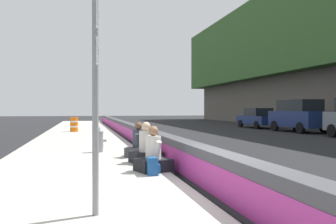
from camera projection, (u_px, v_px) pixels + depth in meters
name	position (u px, v px, depth m)	size (l,w,h in m)	color
ground_plane	(222.00, 199.00, 6.57)	(160.00, 160.00, 0.00)	#232326
sidewalk_strip	(72.00, 204.00, 5.96)	(80.00, 4.40, 0.14)	#B5B2A8
jersey_barrier	(221.00, 175.00, 6.57)	(76.00, 0.45, 0.85)	#47474C
route_sign_post	(96.00, 67.00, 5.06)	(0.44, 0.09, 3.60)	gray
fire_hydrant	(100.00, 139.00, 12.49)	(0.26, 0.46, 0.88)	gray
seated_person_foreground	(153.00, 157.00, 8.68)	(0.86, 0.94, 1.09)	black
seated_person_middle	(146.00, 150.00, 10.04)	(0.85, 0.94, 1.13)	black
seated_person_rear	(139.00, 146.00, 11.32)	(0.88, 0.96, 1.09)	#424247
backpack	(153.00, 166.00, 8.16)	(0.32, 0.28, 0.40)	navy
construction_barrel	(74.00, 124.00, 23.70)	(0.54, 0.54, 0.95)	orange
parked_car_fourth	(299.00, 115.00, 25.36)	(4.86, 2.19, 2.28)	navy
parked_car_midline	(258.00, 118.00, 30.80)	(4.55, 2.05, 1.71)	navy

